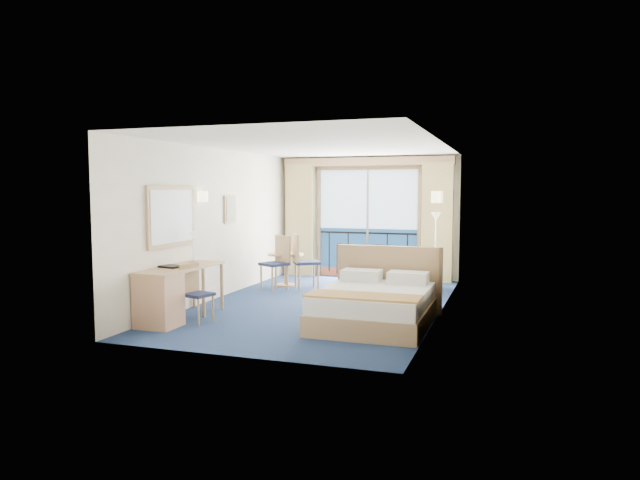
# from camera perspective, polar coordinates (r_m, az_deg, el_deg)

# --- Properties ---
(floor) EXTENTS (6.50, 6.50, 0.00)m
(floor) POSITION_cam_1_polar(r_m,az_deg,el_deg) (9.84, 0.20, -6.45)
(floor) COLOR navy
(floor) RESTS_ON ground
(room_walls) EXTENTS (4.04, 6.54, 2.72)m
(room_walls) POSITION_cam_1_polar(r_m,az_deg,el_deg) (9.65, 0.20, 3.95)
(room_walls) COLOR white
(room_walls) RESTS_ON ground
(balcony_door) EXTENTS (2.36, 0.03, 2.52)m
(balcony_door) POSITION_cam_1_polar(r_m,az_deg,el_deg) (12.77, 4.76, 1.34)
(balcony_door) COLOR navy
(balcony_door) RESTS_ON room_walls
(curtain_left) EXTENTS (0.65, 0.22, 2.55)m
(curtain_left) POSITION_cam_1_polar(r_m,az_deg,el_deg) (13.08, -1.97, 2.02)
(curtain_left) COLOR tan
(curtain_left) RESTS_ON room_walls
(curtain_right) EXTENTS (0.65, 0.22, 2.55)m
(curtain_right) POSITION_cam_1_polar(r_m,az_deg,el_deg) (12.33, 11.64, 1.74)
(curtain_right) COLOR tan
(curtain_right) RESTS_ON room_walls
(pelmet) EXTENTS (3.80, 0.25, 0.18)m
(pelmet) POSITION_cam_1_polar(r_m,az_deg,el_deg) (12.64, 4.71, 7.82)
(pelmet) COLOR #AC7C5D
(pelmet) RESTS_ON room_walls
(mirror) EXTENTS (0.05, 1.25, 0.95)m
(mirror) POSITION_cam_1_polar(r_m,az_deg,el_deg) (9.17, -14.64, 2.31)
(mirror) COLOR #AC7C5D
(mirror) RESTS_ON room_walls
(wall_print) EXTENTS (0.04, 0.42, 0.52)m
(wall_print) POSITION_cam_1_polar(r_m,az_deg,el_deg) (10.84, -8.97, 3.07)
(wall_print) COLOR #AC7C5D
(wall_print) RESTS_ON room_walls
(sconce_left) EXTENTS (0.18, 0.18, 0.18)m
(sconce_left) POSITION_cam_1_polar(r_m,az_deg,el_deg) (9.91, -11.66, 4.30)
(sconce_left) COLOR #FFEAB2
(sconce_left) RESTS_ON room_walls
(sconce_right) EXTENTS (0.18, 0.18, 0.18)m
(sconce_right) POSITION_cam_1_polar(r_m,az_deg,el_deg) (9.07, 11.63, 4.24)
(sconce_right) COLOR #FFEAB2
(sconce_right) RESTS_ON room_walls
(bed) EXTENTS (1.70, 2.02, 1.07)m
(bed) POSITION_cam_1_polar(r_m,az_deg,el_deg) (8.37, 5.55, -6.42)
(bed) COLOR #AC7C5D
(bed) RESTS_ON ground
(nightstand) EXTENTS (0.45, 0.42, 0.58)m
(nightstand) POSITION_cam_1_polar(r_m,az_deg,el_deg) (9.49, 10.56, -5.17)
(nightstand) COLOR tan
(nightstand) RESTS_ON ground
(phone) EXTENTS (0.18, 0.14, 0.07)m
(phone) POSITION_cam_1_polar(r_m,az_deg,el_deg) (9.39, 10.71, -3.25)
(phone) COLOR silver
(phone) RESTS_ON nightstand
(armchair) EXTENTS (0.82, 0.83, 0.68)m
(armchair) POSITION_cam_1_polar(r_m,az_deg,el_deg) (11.51, 9.39, -3.12)
(armchair) COLOR #464D55
(armchair) RESTS_ON ground
(floor_lamp) EXTENTS (0.21, 0.21, 1.51)m
(floor_lamp) POSITION_cam_1_polar(r_m,az_deg,el_deg) (11.85, 11.51, 0.96)
(floor_lamp) COLOR silver
(floor_lamp) RESTS_ON ground
(desk) EXTENTS (0.59, 1.70, 0.80)m
(desk) POSITION_cam_1_polar(r_m,az_deg,el_deg) (8.59, -15.36, -5.31)
(desk) COLOR #AC7C5D
(desk) RESTS_ON ground
(desk_chair) EXTENTS (0.46, 0.45, 0.86)m
(desk_chair) POSITION_cam_1_polar(r_m,az_deg,el_deg) (8.70, -12.45, -4.83)
(desk_chair) COLOR #1C2441
(desk_chair) RESTS_ON ground
(folder) EXTENTS (0.36, 0.30, 0.03)m
(folder) POSITION_cam_1_polar(r_m,az_deg,el_deg) (8.84, -14.67, -2.57)
(folder) COLOR black
(folder) RESTS_ON desk
(desk_lamp) EXTENTS (0.13, 0.13, 0.47)m
(desk_lamp) POSITION_cam_1_polar(r_m,az_deg,el_deg) (9.38, -12.58, -0.03)
(desk_lamp) COLOR silver
(desk_lamp) RESTS_ON desk
(round_table) EXTENTS (0.74, 0.74, 0.67)m
(round_table) POSITION_cam_1_polar(r_m,az_deg,el_deg) (11.70, -3.45, -2.12)
(round_table) COLOR #AC7C5D
(round_table) RESTS_ON ground
(table_chair_a) EXTENTS (0.66, 0.65, 1.09)m
(table_chair_a) POSITION_cam_1_polar(r_m,az_deg,el_deg) (11.29, -1.82, -1.81)
(table_chair_a) COLOR #1C2441
(table_chair_a) RESTS_ON ground
(table_chair_b) EXTENTS (0.62, 0.63, 1.06)m
(table_chair_b) POSITION_cam_1_polar(r_m,az_deg,el_deg) (11.28, -4.24, -1.92)
(table_chair_b) COLOR #1C2441
(table_chair_b) RESTS_ON ground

